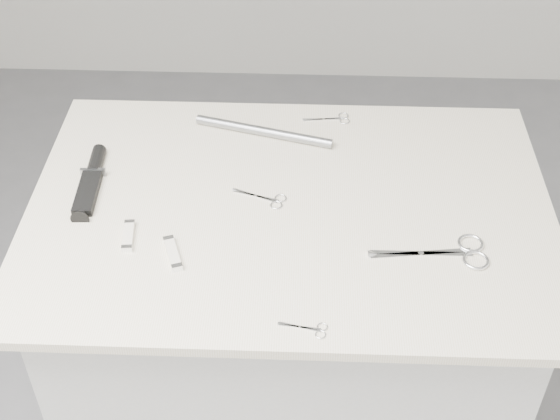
{
  "coord_description": "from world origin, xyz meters",
  "views": [
    {
      "loc": [
        0.02,
        -1.12,
        1.89
      ],
      "look_at": [
        -0.02,
        -0.01,
        0.92
      ],
      "focal_mm": 50.0,
      "sensor_mm": 36.0,
      "label": 1
    }
  ],
  "objects_px": {
    "large_shears": "(454,252)",
    "pocket_knife_b": "(128,236)",
    "plinth": "(288,361)",
    "embroidery_scissors_a": "(268,199)",
    "sheathed_knife": "(92,178)",
    "pocket_knife_a": "(173,253)",
    "tiny_scissors": "(310,329)",
    "metal_rail": "(264,131)",
    "embroidery_scissors_b": "(334,119)"
  },
  "relations": [
    {
      "from": "embroidery_scissors_a",
      "to": "pocket_knife_a",
      "type": "distance_m",
      "value": 0.23
    },
    {
      "from": "embroidery_scissors_b",
      "to": "pocket_knife_b",
      "type": "bearing_deg",
      "value": -140.26
    },
    {
      "from": "embroidery_scissors_a",
      "to": "pocket_knife_b",
      "type": "distance_m",
      "value": 0.27
    },
    {
      "from": "pocket_knife_b",
      "to": "sheathed_knife",
      "type": "bearing_deg",
      "value": 26.64
    },
    {
      "from": "embroidery_scissors_b",
      "to": "pocket_knife_b",
      "type": "relative_size",
      "value": 1.32
    },
    {
      "from": "plinth",
      "to": "large_shears",
      "type": "height_order",
      "value": "large_shears"
    },
    {
      "from": "tiny_scissors",
      "to": "pocket_knife_a",
      "type": "relative_size",
      "value": 0.95
    },
    {
      "from": "pocket_knife_b",
      "to": "metal_rail",
      "type": "height_order",
      "value": "metal_rail"
    },
    {
      "from": "large_shears",
      "to": "metal_rail",
      "type": "height_order",
      "value": "metal_rail"
    },
    {
      "from": "large_shears",
      "to": "sheathed_knife",
      "type": "bearing_deg",
      "value": 161.44
    },
    {
      "from": "embroidery_scissors_b",
      "to": "plinth",
      "type": "bearing_deg",
      "value": -113.11
    },
    {
      "from": "plinth",
      "to": "large_shears",
      "type": "bearing_deg",
      "value": -21.81
    },
    {
      "from": "large_shears",
      "to": "embroidery_scissors_b",
      "type": "height_order",
      "value": "large_shears"
    },
    {
      "from": "embroidery_scissors_a",
      "to": "embroidery_scissors_b",
      "type": "bearing_deg",
      "value": 84.36
    },
    {
      "from": "tiny_scissors",
      "to": "sheathed_knife",
      "type": "distance_m",
      "value": 0.57
    },
    {
      "from": "sheathed_knife",
      "to": "large_shears",
      "type": "bearing_deg",
      "value": -107.02
    },
    {
      "from": "embroidery_scissors_a",
      "to": "metal_rail",
      "type": "bearing_deg",
      "value": 115.06
    },
    {
      "from": "tiny_scissors",
      "to": "pocket_knife_b",
      "type": "distance_m",
      "value": 0.39
    },
    {
      "from": "pocket_knife_a",
      "to": "embroidery_scissors_a",
      "type": "bearing_deg",
      "value": -64.68
    },
    {
      "from": "tiny_scissors",
      "to": "pocket_knife_a",
      "type": "distance_m",
      "value": 0.29
    },
    {
      "from": "pocket_knife_a",
      "to": "metal_rail",
      "type": "height_order",
      "value": "metal_rail"
    },
    {
      "from": "tiny_scissors",
      "to": "sheathed_knife",
      "type": "xyz_separation_m",
      "value": [
        -0.43,
        0.36,
        0.01
      ]
    },
    {
      "from": "plinth",
      "to": "metal_rail",
      "type": "xyz_separation_m",
      "value": [
        -0.06,
        0.23,
        0.48
      ]
    },
    {
      "from": "large_shears",
      "to": "pocket_knife_b",
      "type": "relative_size",
      "value": 2.71
    },
    {
      "from": "pocket_knife_a",
      "to": "metal_rail",
      "type": "xyz_separation_m",
      "value": [
        0.14,
        0.37,
        0.0
      ]
    },
    {
      "from": "plinth",
      "to": "embroidery_scissors_b",
      "type": "bearing_deg",
      "value": 73.28
    },
    {
      "from": "plinth",
      "to": "pocket_knife_a",
      "type": "relative_size",
      "value": 10.64
    },
    {
      "from": "tiny_scissors",
      "to": "embroidery_scissors_a",
      "type": "bearing_deg",
      "value": 114.57
    },
    {
      "from": "metal_rail",
      "to": "tiny_scissors",
      "type": "bearing_deg",
      "value": -79.01
    },
    {
      "from": "embroidery_scissors_b",
      "to": "pocket_knife_a",
      "type": "relative_size",
      "value": 1.21
    },
    {
      "from": "plinth",
      "to": "metal_rail",
      "type": "bearing_deg",
      "value": 105.37
    },
    {
      "from": "plinth",
      "to": "embroidery_scissors_a",
      "type": "distance_m",
      "value": 0.47
    },
    {
      "from": "embroidery_scissors_a",
      "to": "sheathed_knife",
      "type": "distance_m",
      "value": 0.35
    },
    {
      "from": "tiny_scissors",
      "to": "metal_rail",
      "type": "relative_size",
      "value": 0.27
    },
    {
      "from": "large_shears",
      "to": "sheathed_knife",
      "type": "height_order",
      "value": "sheathed_knife"
    },
    {
      "from": "plinth",
      "to": "large_shears",
      "type": "relative_size",
      "value": 4.28
    },
    {
      "from": "sheathed_knife",
      "to": "metal_rail",
      "type": "bearing_deg",
      "value": -65.5
    },
    {
      "from": "large_shears",
      "to": "pocket_knife_b",
      "type": "bearing_deg",
      "value": 174.26
    },
    {
      "from": "sheathed_knife",
      "to": "pocket_knife_a",
      "type": "bearing_deg",
      "value": -139.5
    },
    {
      "from": "sheathed_knife",
      "to": "pocket_knife_a",
      "type": "relative_size",
      "value": 2.4
    },
    {
      "from": "plinth",
      "to": "pocket_knife_a",
      "type": "distance_m",
      "value": 0.54
    },
    {
      "from": "embroidery_scissors_b",
      "to": "sheathed_knife",
      "type": "relative_size",
      "value": 0.51
    },
    {
      "from": "plinth",
      "to": "embroidery_scissors_a",
      "type": "height_order",
      "value": "embroidery_scissors_a"
    },
    {
      "from": "pocket_knife_a",
      "to": "sheathed_knife",
      "type": "bearing_deg",
      "value": 23.42
    },
    {
      "from": "plinth",
      "to": "embroidery_scissors_a",
      "type": "xyz_separation_m",
      "value": [
        -0.04,
        0.02,
        0.47
      ]
    },
    {
      "from": "plinth",
      "to": "sheathed_knife",
      "type": "relative_size",
      "value": 4.44
    },
    {
      "from": "embroidery_scissors_b",
      "to": "pocket_knife_b",
      "type": "height_order",
      "value": "pocket_knife_b"
    },
    {
      "from": "tiny_scissors",
      "to": "pocket_knife_b",
      "type": "height_order",
      "value": "pocket_knife_b"
    },
    {
      "from": "tiny_scissors",
      "to": "pocket_knife_b",
      "type": "xyz_separation_m",
      "value": [
        -0.33,
        0.2,
        0.0
      ]
    },
    {
      "from": "sheathed_knife",
      "to": "pocket_knife_b",
      "type": "distance_m",
      "value": 0.19
    }
  ]
}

